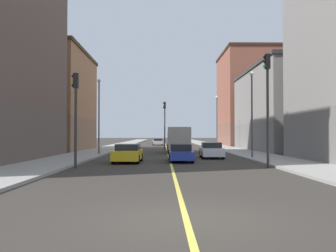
{
  "coord_description": "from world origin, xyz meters",
  "views": [
    {
      "loc": [
        -0.56,
        -9.21,
        2.04
      ],
      "look_at": [
        0.26,
        49.39,
        3.32
      ],
      "focal_mm": 40.34,
      "sensor_mm": 36.0,
      "label": 1
    }
  ],
  "objects_px": {
    "street_lamp_left_far": "(217,116)",
    "car_white": "(212,151)",
    "traffic_light_left_near": "(267,95)",
    "street_lamp_left_near": "(252,105)",
    "building_left_mid": "(294,109)",
    "car_blue": "(181,153)",
    "car_yellow": "(128,153)",
    "car_silver": "(158,142)",
    "building_left_far": "(253,99)",
    "street_lamp_right_near": "(99,108)",
    "box_truck": "(178,139)",
    "traffic_light_right_near": "(75,106)",
    "building_right_midblock": "(42,101)",
    "traffic_light_median_far": "(165,119)"
  },
  "relations": [
    {
      "from": "street_lamp_left_near",
      "to": "street_lamp_left_far",
      "type": "bearing_deg",
      "value": 90.0
    },
    {
      "from": "building_right_midblock",
      "to": "car_white",
      "type": "distance_m",
      "value": 24.9
    },
    {
      "from": "building_right_midblock",
      "to": "traffic_light_right_near",
      "type": "relative_size",
      "value": 2.75
    },
    {
      "from": "car_silver",
      "to": "box_truck",
      "type": "xyz_separation_m",
      "value": [
        2.66,
        -29.21,
        0.88
      ]
    },
    {
      "from": "street_lamp_left_near",
      "to": "car_silver",
      "type": "height_order",
      "value": "street_lamp_left_near"
    },
    {
      "from": "building_left_far",
      "to": "building_right_midblock",
      "type": "xyz_separation_m",
      "value": [
        -31.17,
        -19.99,
        -2.16
      ]
    },
    {
      "from": "building_left_mid",
      "to": "street_lamp_right_near",
      "type": "xyz_separation_m",
      "value": [
        -22.37,
        -9.24,
        -0.57
      ]
    },
    {
      "from": "building_left_mid",
      "to": "car_blue",
      "type": "xyz_separation_m",
      "value": [
        -14.81,
        -17.94,
        -4.5
      ]
    },
    {
      "from": "building_left_far",
      "to": "street_lamp_left_near",
      "type": "height_order",
      "value": "building_left_far"
    },
    {
      "from": "street_lamp_left_far",
      "to": "car_silver",
      "type": "relative_size",
      "value": 1.52
    },
    {
      "from": "car_white",
      "to": "car_silver",
      "type": "xyz_separation_m",
      "value": [
        -5.08,
        38.49,
        -0.02
      ]
    },
    {
      "from": "street_lamp_left_near",
      "to": "street_lamp_right_near",
      "type": "relative_size",
      "value": 0.97
    },
    {
      "from": "traffic_light_right_near",
      "to": "car_yellow",
      "type": "bearing_deg",
      "value": 59.53
    },
    {
      "from": "traffic_light_median_far",
      "to": "building_right_midblock",
      "type": "bearing_deg",
      "value": -169.85
    },
    {
      "from": "building_left_mid",
      "to": "car_white",
      "type": "relative_size",
      "value": 4.97
    },
    {
      "from": "car_white",
      "to": "traffic_light_median_far",
      "type": "bearing_deg",
      "value": 102.45
    },
    {
      "from": "building_left_far",
      "to": "car_blue",
      "type": "xyz_separation_m",
      "value": [
        -14.81,
        -38.82,
        -7.69
      ]
    },
    {
      "from": "street_lamp_left_far",
      "to": "car_white",
      "type": "xyz_separation_m",
      "value": [
        -3.2,
        -18.98,
        -3.81
      ]
    },
    {
      "from": "traffic_light_right_near",
      "to": "street_lamp_left_near",
      "type": "height_order",
      "value": "street_lamp_left_near"
    },
    {
      "from": "building_right_midblock",
      "to": "street_lamp_right_near",
      "type": "bearing_deg",
      "value": -49.02
    },
    {
      "from": "building_left_mid",
      "to": "traffic_light_right_near",
      "type": "xyz_separation_m",
      "value": [
        -21.38,
        -23.37,
        -1.42
      ]
    },
    {
      "from": "car_yellow",
      "to": "car_white",
      "type": "bearing_deg",
      "value": 35.41
    },
    {
      "from": "traffic_light_right_near",
      "to": "car_silver",
      "type": "relative_size",
      "value": 1.22
    },
    {
      "from": "building_left_mid",
      "to": "street_lamp_left_far",
      "type": "height_order",
      "value": "building_left_mid"
    },
    {
      "from": "traffic_light_left_near",
      "to": "box_truck",
      "type": "height_order",
      "value": "traffic_light_left_near"
    },
    {
      "from": "street_lamp_right_near",
      "to": "box_truck",
      "type": "xyz_separation_m",
      "value": [
        7.94,
        4.52,
        -3.05
      ]
    },
    {
      "from": "box_truck",
      "to": "car_blue",
      "type": "bearing_deg",
      "value": -91.68
    },
    {
      "from": "building_right_midblock",
      "to": "street_lamp_left_near",
      "type": "distance_m",
      "value": 27.58
    },
    {
      "from": "traffic_light_median_far",
      "to": "car_white",
      "type": "height_order",
      "value": "traffic_light_median_far"
    },
    {
      "from": "traffic_light_left_near",
      "to": "car_white",
      "type": "bearing_deg",
      "value": 103.11
    },
    {
      "from": "car_silver",
      "to": "box_truck",
      "type": "relative_size",
      "value": 0.67
    },
    {
      "from": "car_blue",
      "to": "box_truck",
      "type": "bearing_deg",
      "value": 88.32
    },
    {
      "from": "traffic_light_left_near",
      "to": "car_silver",
      "type": "distance_m",
      "value": 48.55
    },
    {
      "from": "traffic_light_right_near",
      "to": "car_yellow",
      "type": "xyz_separation_m",
      "value": [
        2.72,
        4.62,
        -3.05
      ]
    },
    {
      "from": "car_yellow",
      "to": "car_blue",
      "type": "distance_m",
      "value": 3.94
    },
    {
      "from": "street_lamp_left_near",
      "to": "car_silver",
      "type": "relative_size",
      "value": 1.51
    },
    {
      "from": "traffic_light_left_near",
      "to": "street_lamp_left_near",
      "type": "xyz_separation_m",
      "value": [
        1.01,
        8.23,
        0.05
      ]
    },
    {
      "from": "building_left_mid",
      "to": "car_blue",
      "type": "relative_size",
      "value": 4.37
    },
    {
      "from": "street_lamp_left_near",
      "to": "traffic_light_right_near",
      "type": "bearing_deg",
      "value": -146.8
    },
    {
      "from": "street_lamp_left_far",
      "to": "car_yellow",
      "type": "height_order",
      "value": "street_lamp_left_far"
    },
    {
      "from": "street_lamp_left_far",
      "to": "car_silver",
      "type": "distance_m",
      "value": 21.54
    },
    {
      "from": "car_silver",
      "to": "box_truck",
      "type": "distance_m",
      "value": 29.34
    },
    {
      "from": "car_white",
      "to": "building_left_far",
      "type": "bearing_deg",
      "value": 71.02
    },
    {
      "from": "traffic_light_left_near",
      "to": "street_lamp_left_far",
      "type": "height_order",
      "value": "street_lamp_left_far"
    },
    {
      "from": "building_right_midblock",
      "to": "car_silver",
      "type": "bearing_deg",
      "value": 59.15
    },
    {
      "from": "car_white",
      "to": "traffic_light_left_near",
      "type": "bearing_deg",
      "value": -76.89
    },
    {
      "from": "street_lamp_right_near",
      "to": "building_right_midblock",
      "type": "bearing_deg",
      "value": 130.98
    },
    {
      "from": "building_right_midblock",
      "to": "street_lamp_right_near",
      "type": "xyz_separation_m",
      "value": [
        8.81,
        -10.14,
        -1.61
      ]
    },
    {
      "from": "building_left_far",
      "to": "car_yellow",
      "type": "xyz_separation_m",
      "value": [
        -18.66,
        -39.63,
        -7.66
      ]
    },
    {
      "from": "street_lamp_left_near",
      "to": "car_white",
      "type": "relative_size",
      "value": 1.75
    }
  ]
}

